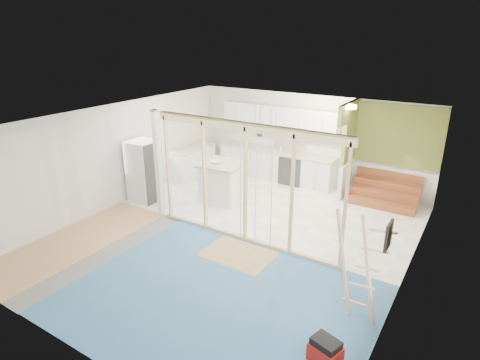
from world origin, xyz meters
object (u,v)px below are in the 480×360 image
Objects in this scene: fridge at (144,171)px; ladder at (359,267)px; toolbox at (325,352)px; island at (223,182)px.

ladder reaches higher than fridge.
fridge is 3.44× the size of toolbox.
fridge is at bearing -152.66° from island.
ladder is at bearing -14.87° from fridge.
ladder is (0.03, 1.18, 0.70)m from toolbox.
island is at bearing 161.12° from ladder.
toolbox is 0.27× the size of ladder.
fridge is 6.29m from ladder.
fridge is 2.06m from island.
fridge reaches higher than toolbox.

